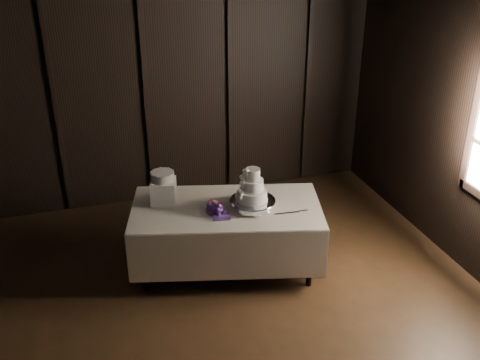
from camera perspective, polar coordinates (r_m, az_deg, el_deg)
name	(u,v)px	position (r m, az deg, el deg)	size (l,w,h in m)	color
room	(218,229)	(4.06, -2.26, -5.04)	(6.08, 7.08, 3.08)	black
display_table	(227,235)	(6.07, -1.36, -5.56)	(2.19, 1.50, 0.76)	#F0E6CF
cake_stand	(252,204)	(5.86, 1.28, -2.46)	(0.48, 0.48, 0.09)	silver
wedding_cake	(251,189)	(5.75, 1.09, -0.92)	(0.34, 0.30, 0.36)	white
bouquet	(213,209)	(5.74, -2.73, -2.92)	(0.28, 0.38, 0.18)	#D5545A
box_pedestal	(163,191)	(5.99, -7.78, -1.14)	(0.26, 0.26, 0.25)	white
small_cake	(162,176)	(5.92, -7.88, 0.36)	(0.25, 0.25, 0.10)	white
cake_knife	(286,213)	(5.79, 4.71, -3.37)	(0.37, 0.02, 0.01)	silver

